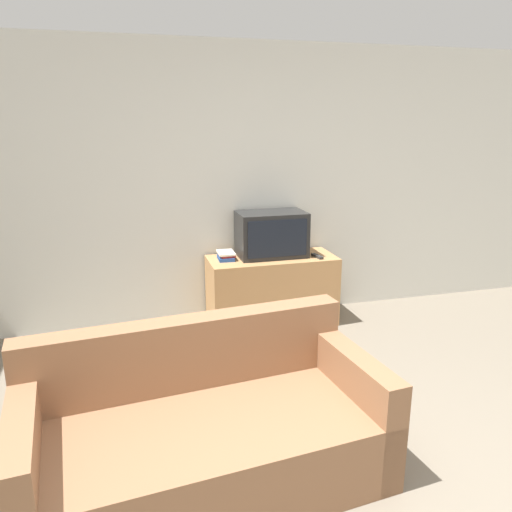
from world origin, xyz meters
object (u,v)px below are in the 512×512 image
at_px(television, 271,234).
at_px(book_stack, 226,256).
at_px(couch, 205,434).
at_px(remote_on_stand, 317,256).
at_px(tv_stand, 272,290).

xyz_separation_m(television, book_stack, (-0.44, -0.02, -0.17)).
distance_m(television, couch, 2.36).
bearing_deg(book_stack, television, 2.23).
xyz_separation_m(book_stack, remote_on_stand, (0.84, -0.16, -0.02)).
distance_m(couch, book_stack, 2.15).
bearing_deg(television, book_stack, -177.77).
distance_m(tv_stand, couch, 2.23).
height_order(tv_stand, television, television).
bearing_deg(remote_on_stand, television, 156.20).
distance_m(book_stack, remote_on_stand, 0.86).
height_order(tv_stand, remote_on_stand, remote_on_stand).
bearing_deg(book_stack, couch, -105.26).
height_order(tv_stand, book_stack, book_stack).
relative_size(couch, remote_on_stand, 11.66).
height_order(book_stack, remote_on_stand, book_stack).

